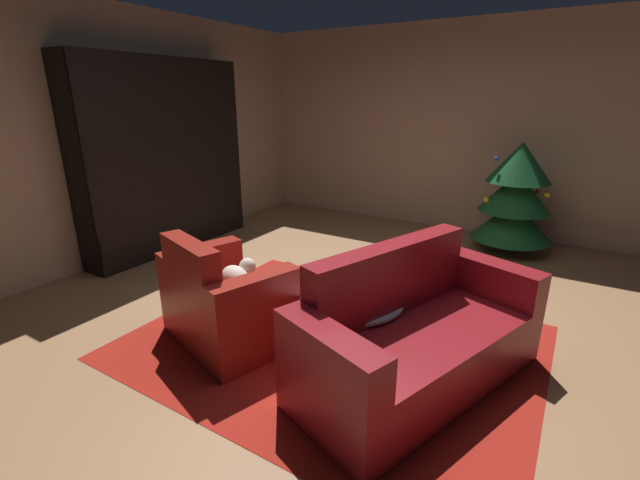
# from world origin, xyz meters

# --- Properties ---
(ground_plane) EXTENTS (7.47, 7.47, 0.00)m
(ground_plane) POSITION_xyz_m (0.00, 0.00, 0.00)
(ground_plane) COLOR #996C46
(wall_back) EXTENTS (6.05, 0.06, 2.77)m
(wall_back) POSITION_xyz_m (0.00, 3.14, 1.38)
(wall_back) COLOR tan
(wall_back) RESTS_ON ground
(wall_left) EXTENTS (0.06, 6.35, 2.77)m
(wall_left) POSITION_xyz_m (-2.99, 0.00, 1.38)
(wall_left) COLOR tan
(wall_left) RESTS_ON ground
(area_rug) EXTENTS (2.95, 2.33, 0.01)m
(area_rug) POSITION_xyz_m (0.08, -0.45, 0.00)
(area_rug) COLOR #A01E15
(area_rug) RESTS_ON ground
(bookshelf_unit) EXTENTS (0.37, 2.19, 2.24)m
(bookshelf_unit) POSITION_xyz_m (-2.72, 0.57, 1.08)
(bookshelf_unit) COLOR black
(bookshelf_unit) RESTS_ON ground
(armchair_red) EXTENTS (1.14, 0.95, 0.86)m
(armchair_red) POSITION_xyz_m (-0.65, -0.84, 0.31)
(armchair_red) COLOR maroon
(armchair_red) RESTS_ON ground
(couch_red) EXTENTS (1.31, 1.90, 0.89)m
(couch_red) POSITION_xyz_m (0.76, -0.55, 0.31)
(couch_red) COLOR maroon
(couch_red) RESTS_ON ground
(coffee_table) EXTENTS (0.74, 0.74, 0.44)m
(coffee_table) POSITION_xyz_m (0.26, -0.49, 0.41)
(coffee_table) COLOR black
(coffee_table) RESTS_ON ground
(book_stack_on_table) EXTENTS (0.23, 0.18, 0.12)m
(book_stack_on_table) POSITION_xyz_m (0.23, -0.45, 0.51)
(book_stack_on_table) COLOR #DFB254
(book_stack_on_table) RESTS_ON coffee_table
(bottle_on_table) EXTENTS (0.06, 0.06, 0.22)m
(bottle_on_table) POSITION_xyz_m (0.40, -0.34, 0.53)
(bottle_on_table) COLOR #5D2B10
(bottle_on_table) RESTS_ON coffee_table
(decorated_tree) EXTENTS (0.91, 0.91, 1.32)m
(decorated_tree) POSITION_xyz_m (0.90, 2.49, 0.68)
(decorated_tree) COLOR brown
(decorated_tree) RESTS_ON ground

